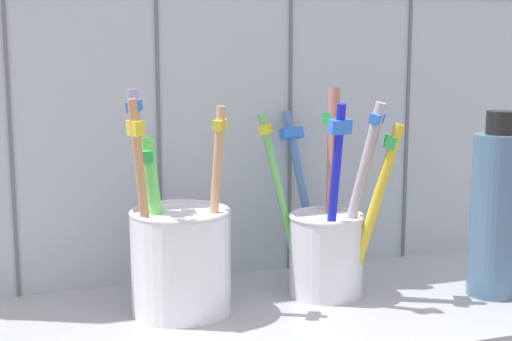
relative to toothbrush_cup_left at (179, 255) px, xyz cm
name	(u,v)px	position (x,y,z in cm)	size (l,w,h in cm)	color
counter_slab	(266,323)	(6.68, -2.56, -5.85)	(64.00, 22.00, 2.00)	#9EA3A8
tile_wall_back	(223,59)	(6.68, 9.44, 15.65)	(64.00, 2.20, 45.00)	#B2C1CC
toothbrush_cup_left	(179,255)	(0.00, 0.00, 0.00)	(8.61, 8.32, 18.43)	white
toothbrush_cup_right	(328,240)	(13.40, 0.09, 0.06)	(11.01, 12.31, 18.13)	white
soap_bottle	(495,212)	(27.08, -4.94, 2.62)	(4.37, 4.37, 16.28)	slate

